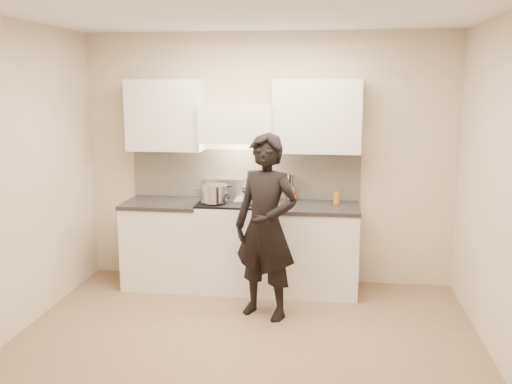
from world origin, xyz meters
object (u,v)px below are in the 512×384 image
counter_right (314,248)px  stove (236,244)px  wok (256,189)px  utensil_crock (290,192)px  person (266,227)px

counter_right → stove: bearing=-180.0°
stove → wok: bearing=33.9°
stove → counter_right: size_ratio=1.04×
wok → utensil_crock: (0.36, 0.11, -0.04)m
stove → utensil_crock: bearing=23.8°
counter_right → wok: size_ratio=2.28×
counter_right → wok: wok is taller
stove → utensil_crock: (0.56, 0.25, 0.53)m
stove → utensil_crock: 0.81m
utensil_crock → person: (-0.15, -0.97, -0.14)m
counter_right → utensil_crock: bearing=138.1°
counter_right → utensil_crock: utensil_crock is taller
counter_right → person: bearing=-120.3°
person → utensil_crock: bearing=103.8°
counter_right → person: size_ratio=0.53×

